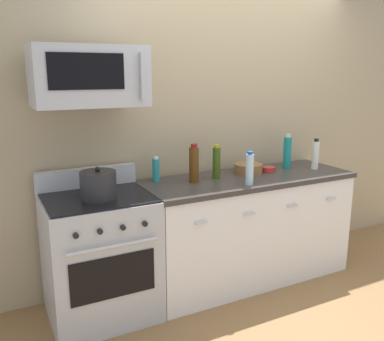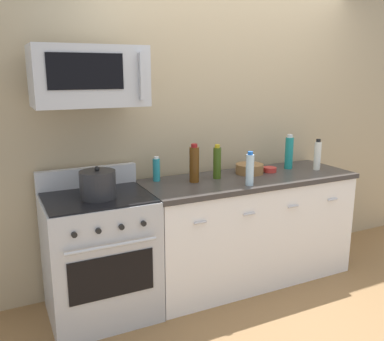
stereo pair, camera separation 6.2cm
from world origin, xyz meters
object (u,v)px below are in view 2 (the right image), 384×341
bowl_red_small (270,169)px  bottle_wine_amber (194,164)px  bottle_vinegar_white (317,155)px  bottle_sparkling_teal (289,152)px  stockpot (98,184)px  bottle_olive_oil (217,162)px  bottle_dish_soap (156,169)px  range_oven (100,255)px  bowl_wooden_salad (250,168)px  microwave (89,76)px  bottle_water_clear (250,169)px

bowl_red_small → bottle_wine_amber: bearing=-178.9°
bottle_vinegar_white → bottle_sparkling_teal: 0.25m
bowl_red_small → stockpot: 1.55m
bottle_vinegar_white → bottle_olive_oil: bearing=173.2°
bottle_olive_oil → stockpot: 1.02m
bottle_dish_soap → bottle_vinegar_white: (1.44, -0.26, 0.04)m
range_oven → bottle_wine_amber: 1.00m
bottle_sparkling_teal → bowl_wooden_salad: 0.44m
bowl_red_small → microwave: bearing=-179.2°
bottle_olive_oil → stockpot: size_ratio=1.13×
bottle_dish_soap → bottle_wine_amber: bearing=-31.9°
bottle_water_clear → microwave: bearing=166.7°
microwave → bottle_sparkling_teal: (1.78, 0.06, -0.68)m
bottle_wine_amber → bowl_wooden_salad: bottle_wine_amber is taller
bottle_olive_oil → microwave: bearing=-178.6°
range_oven → bowl_wooden_salad: 1.45m
range_oven → bottle_vinegar_white: bottle_vinegar_white is taller
range_oven → bottle_vinegar_white: (1.98, -0.04, 0.58)m
range_oven → microwave: size_ratio=1.44×
bottle_sparkling_teal → bowl_red_small: size_ratio=2.69×
microwave → stockpot: 0.74m
bottle_wine_amber → bottle_vinegar_white: bottle_wine_amber is taller
bottle_sparkling_teal → microwave: bearing=-178.2°
bottle_sparkling_teal → bottle_wine_amber: bearing=-177.0°
range_oven → stockpot: 0.55m
bottle_olive_oil → bottle_dish_soap: bottle_olive_oil is taller
bottle_vinegar_white → bottle_water_clear: bottle_vinegar_white is taller
bottle_olive_oil → bowl_red_small: (0.53, -0.00, -0.11)m
range_oven → bottle_olive_oil: (1.02, 0.07, 0.59)m
bowl_red_small → bottle_dish_soap: bearing=171.7°
bowl_red_small → range_oven: bearing=-177.6°
bottle_wine_amber → bottle_water_clear: 0.44m
bottle_vinegar_white → bottle_water_clear: bearing=-167.9°
bottle_olive_oil → bottle_sparkling_teal: size_ratio=0.90×
bottle_wine_amber → bowl_red_small: bottle_wine_amber is taller
bottle_vinegar_white → bowl_red_small: 0.46m
range_oven → microwave: bearing=89.7°
bottle_dish_soap → microwave: bearing=-162.8°
bottle_dish_soap → stockpot: size_ratio=0.81×
bowl_wooden_salad → bowl_red_small: size_ratio=2.06×
bowl_wooden_salad → stockpot: bearing=-173.7°
bottle_sparkling_teal → stockpot: (-1.78, -0.16, -0.05)m
bottle_water_clear → range_oven: bearing=168.9°
bottle_olive_oil → bottle_dish_soap: size_ratio=1.41×
bottle_wine_amber → stockpot: size_ratio=1.24×
microwave → bottle_dish_soap: 0.93m
microwave → bottle_water_clear: 1.37m
microwave → bottle_water_clear: microwave is taller
bowl_wooden_salad → bottle_dish_soap: bearing=171.9°
range_oven → bottle_sparkling_teal: 1.88m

